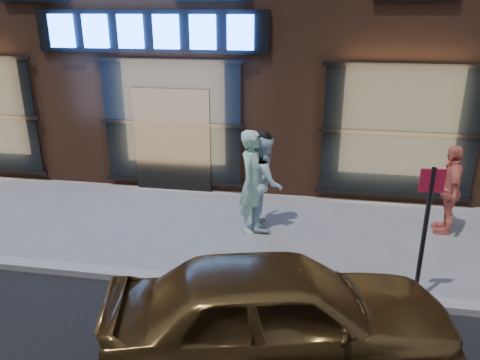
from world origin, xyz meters
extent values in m
plane|color=slate|center=(0.00, 0.00, 0.00)|extent=(90.00, 90.00, 0.00)
cube|color=gray|center=(0.00, 0.00, 0.06)|extent=(60.00, 0.25, 0.12)
cube|color=black|center=(-0.40, 3.95, 3.60)|extent=(5.20, 0.06, 0.90)
cube|color=black|center=(0.00, 3.92, 1.20)|extent=(1.80, 0.10, 2.40)
cube|color=#FFBF72|center=(0.00, 3.98, 1.60)|extent=(3.00, 0.04, 2.60)
cube|color=black|center=(0.00, 3.94, 1.60)|extent=(3.20, 0.06, 2.80)
cube|color=#FFBF72|center=(5.00, 3.98, 1.60)|extent=(3.00, 0.04, 2.60)
cube|color=black|center=(5.00, 3.94, 1.60)|extent=(3.20, 0.06, 2.80)
cube|color=#2659FF|center=(-2.40, 3.88, 3.60)|extent=(0.55, 0.12, 0.70)
cube|color=#2659FF|center=(-1.60, 3.88, 3.60)|extent=(0.55, 0.12, 0.70)
cube|color=#2659FF|center=(-0.80, 3.88, 3.60)|extent=(0.55, 0.12, 0.70)
cube|color=#2659FF|center=(0.00, 3.88, 3.60)|extent=(0.55, 0.12, 0.70)
cube|color=#2659FF|center=(0.80, 3.88, 3.60)|extent=(0.55, 0.12, 0.70)
cube|color=#2659FF|center=(1.60, 3.88, 3.60)|extent=(0.55, 0.12, 0.70)
imported|color=#B2EACE|center=(2.15, 2.11, 0.99)|extent=(0.68, 0.84, 1.99)
imported|color=white|center=(2.33, 2.31, 0.92)|extent=(0.88, 1.03, 1.84)
imported|color=#E97560|center=(5.81, 2.66, 0.86)|extent=(0.51, 1.05, 1.73)
imported|color=brown|center=(3.01, -1.46, 0.70)|extent=(4.42, 2.67, 1.41)
cylinder|color=#262628|center=(4.86, 0.14, 1.04)|extent=(0.07, 0.07, 2.09)
cube|color=#BC1533|center=(4.86, 0.14, 1.90)|extent=(0.33, 0.06, 0.33)
camera|label=1|loc=(3.32, -6.09, 4.09)|focal=35.00mm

